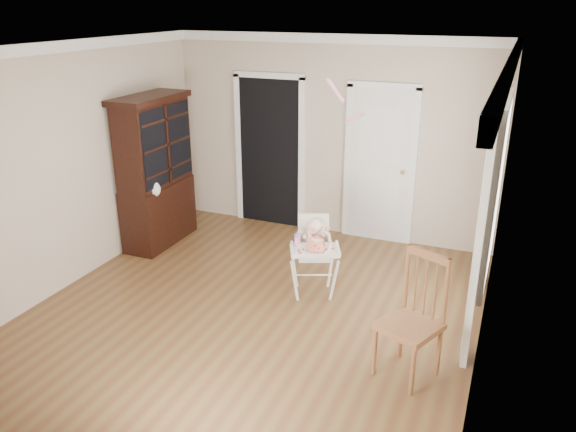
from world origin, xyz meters
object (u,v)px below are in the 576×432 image
at_px(china_cabinet, 156,172).
at_px(cake, 315,245).
at_px(sippy_cup, 297,239).
at_px(high_chair, 314,247).
at_px(dining_chair, 412,321).

bearing_deg(china_cabinet, cake, -17.29).
bearing_deg(china_cabinet, sippy_cup, -18.04).
distance_m(high_chair, cake, 0.25).
bearing_deg(sippy_cup, cake, -8.98).
bearing_deg(dining_chair, high_chair, 164.23).
distance_m(high_chair, china_cabinet, 2.53).
bearing_deg(high_chair, dining_chair, -62.48).
relative_size(high_chair, china_cabinet, 0.46).
bearing_deg(high_chair, china_cabinet, 143.33).
height_order(sippy_cup, dining_chair, dining_chair).
distance_m(high_chair, sippy_cup, 0.25).
xyz_separation_m(high_chair, cake, (0.09, -0.20, 0.13)).
height_order(high_chair, cake, high_chair).
xyz_separation_m(cake, sippy_cup, (-0.22, 0.03, 0.02)).
bearing_deg(cake, china_cabinet, 162.71).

